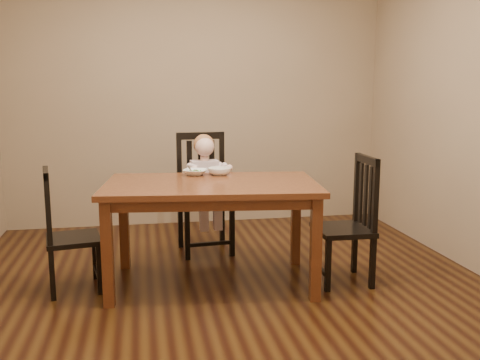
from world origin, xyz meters
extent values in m
cube|color=#41260D|center=(0.00, 0.00, 0.00)|extent=(4.00, 4.00, 0.01)
cube|color=#998061|center=(0.00, 2.00, 1.35)|extent=(4.00, 0.01, 2.70)
cube|color=#998061|center=(0.00, -2.00, 1.35)|extent=(4.00, 0.01, 2.70)
cube|color=#4F2312|center=(-0.10, 0.12, 0.76)|extent=(1.65, 1.10, 0.04)
cube|color=#4F2312|center=(-0.10, 0.12, 0.69)|extent=(1.51, 0.96, 0.08)
cube|color=#4F2312|center=(-0.84, -0.20, 0.37)|extent=(0.08, 0.08, 0.74)
cube|color=#4F2312|center=(0.56, -0.35, 0.37)|extent=(0.08, 0.08, 0.74)
cube|color=#4F2312|center=(-0.75, 0.59, 0.37)|extent=(0.08, 0.08, 0.74)
cube|color=#4F2312|center=(0.65, 0.43, 0.37)|extent=(0.08, 0.08, 0.74)
cube|color=black|center=(-0.05, 0.91, 0.45)|extent=(0.49, 0.47, 0.04)
cube|color=black|center=(0.13, 1.12, 0.21)|extent=(0.04, 0.04, 0.43)
cube|color=black|center=(-0.26, 1.08, 0.21)|extent=(0.04, 0.04, 0.43)
cube|color=black|center=(0.16, 0.74, 0.21)|extent=(0.04, 0.04, 0.43)
cube|color=black|center=(-0.23, 0.71, 0.21)|extent=(0.04, 0.04, 0.43)
cube|color=black|center=(0.13, 1.12, 0.77)|extent=(0.04, 0.04, 0.59)
cube|color=black|center=(-0.26, 1.08, 0.77)|extent=(0.04, 0.04, 0.59)
cube|color=black|center=(-0.07, 1.10, 1.03)|extent=(0.44, 0.07, 0.06)
cube|color=black|center=(0.04, 1.11, 0.73)|extent=(0.05, 0.02, 0.51)
cube|color=black|center=(-0.07, 1.10, 0.73)|extent=(0.05, 0.02, 0.51)
cube|color=black|center=(-0.17, 1.09, 0.73)|extent=(0.05, 0.02, 0.51)
cube|color=black|center=(-1.11, 0.18, 0.38)|extent=(0.43, 0.45, 0.04)
cube|color=black|center=(-1.29, 0.32, 0.18)|extent=(0.04, 0.04, 0.36)
cube|color=black|center=(-1.23, -0.01, 0.18)|extent=(0.04, 0.04, 0.36)
cube|color=black|center=(-0.98, 0.37, 0.18)|extent=(0.04, 0.04, 0.36)
cube|color=black|center=(-0.92, 0.04, 0.18)|extent=(0.04, 0.04, 0.36)
cube|color=black|center=(-1.29, 0.32, 0.65)|extent=(0.04, 0.04, 0.50)
cube|color=black|center=(-1.23, -0.01, 0.65)|extent=(0.04, 0.04, 0.50)
cube|color=black|center=(-1.26, 0.15, 0.87)|extent=(0.09, 0.37, 0.05)
cube|color=black|center=(-1.28, 0.24, 0.62)|extent=(0.02, 0.04, 0.43)
cube|color=black|center=(-1.26, 0.15, 0.62)|extent=(0.02, 0.04, 0.43)
cube|color=black|center=(-1.25, 0.06, 0.62)|extent=(0.02, 0.04, 0.43)
cube|color=black|center=(0.88, -0.03, 0.41)|extent=(0.41, 0.43, 0.04)
cube|color=black|center=(1.04, -0.22, 0.19)|extent=(0.04, 0.04, 0.39)
cube|color=black|center=(1.05, 0.14, 0.19)|extent=(0.04, 0.04, 0.39)
cube|color=black|center=(0.70, -0.21, 0.19)|extent=(0.04, 0.04, 0.39)
cube|color=black|center=(0.71, 0.15, 0.19)|extent=(0.04, 0.04, 0.39)
cube|color=black|center=(1.04, -0.22, 0.70)|extent=(0.04, 0.04, 0.54)
cube|color=black|center=(1.05, 0.14, 0.70)|extent=(0.04, 0.04, 0.54)
cube|color=black|center=(1.05, -0.04, 0.94)|extent=(0.04, 0.40, 0.06)
cube|color=black|center=(1.04, -0.13, 0.67)|extent=(0.02, 0.04, 0.46)
cube|color=black|center=(1.05, -0.04, 0.67)|extent=(0.02, 0.04, 0.46)
cube|color=black|center=(1.05, 0.06, 0.67)|extent=(0.02, 0.04, 0.46)
imported|color=white|center=(-0.18, 0.46, 0.80)|extent=(0.24, 0.24, 0.05)
imported|color=white|center=(0.01, 0.44, 0.81)|extent=(0.22, 0.22, 0.06)
cube|color=silver|center=(-0.22, 0.45, 0.83)|extent=(0.03, 0.11, 0.04)
cube|color=silver|center=(-0.22, 0.45, 0.81)|extent=(0.03, 0.04, 0.01)
camera|label=1|loc=(-0.60, -3.72, 1.47)|focal=40.00mm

